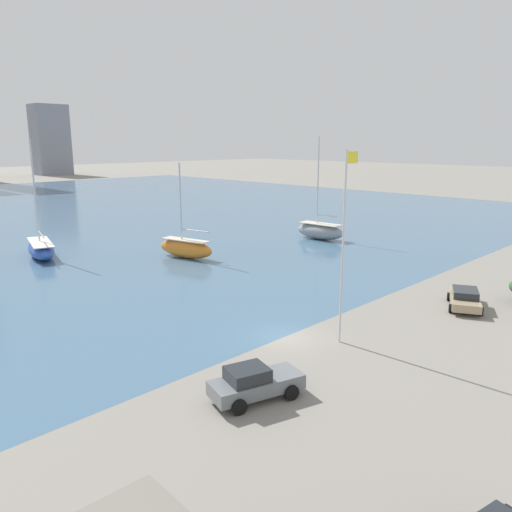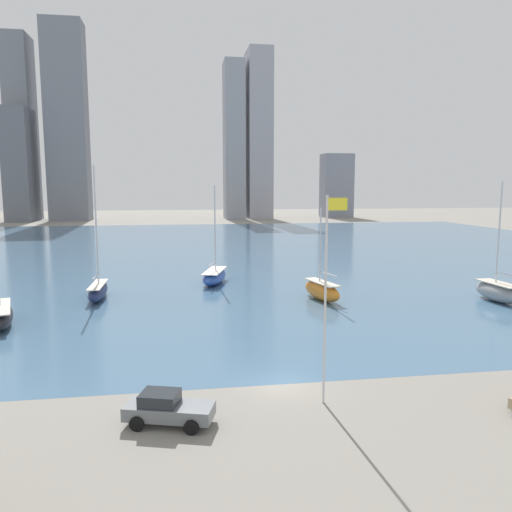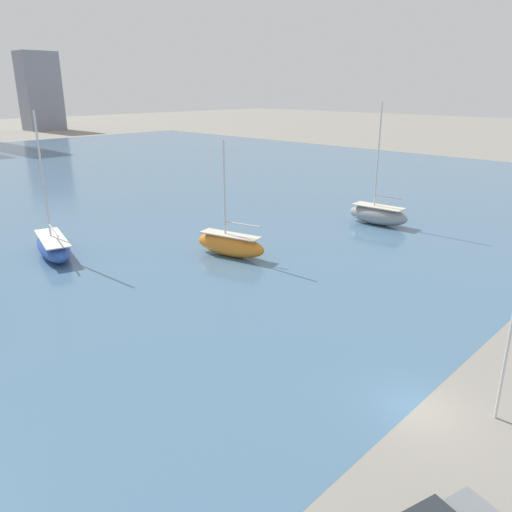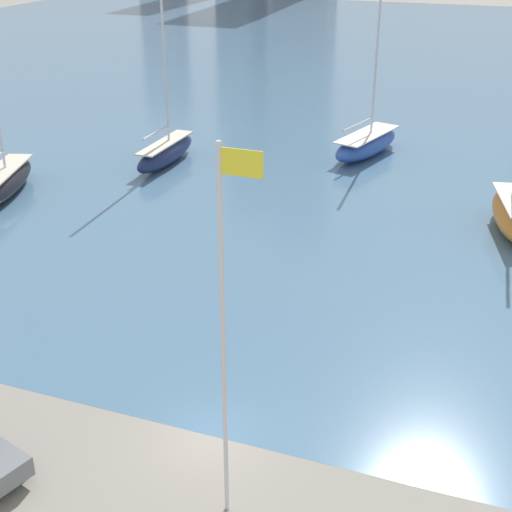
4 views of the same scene
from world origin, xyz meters
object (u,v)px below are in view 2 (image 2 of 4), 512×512
flag_pole (326,293)px  sailboat_navy (98,290)px  sailboat_gray (498,291)px  parked_pickup_gray (167,408)px  sailboat_black (0,315)px  sailboat_orange (322,290)px  sailboat_blue (215,276)px

flag_pole → sailboat_navy: size_ratio=0.81×
sailboat_gray → parked_pickup_gray: 42.62m
sailboat_navy → parked_pickup_gray: bearing=-74.8°
sailboat_black → sailboat_orange: sailboat_black is taller
sailboat_navy → parked_pickup_gray: sailboat_navy is taller
sailboat_blue → sailboat_navy: 15.48m
sailboat_blue → sailboat_orange: sailboat_blue is taller
sailboat_gray → sailboat_orange: 19.39m
sailboat_orange → parked_pickup_gray: (-16.52, -27.30, -0.23)m
flag_pole → parked_pickup_gray: bearing=-171.7°
flag_pole → sailboat_navy: (-17.32, 30.26, -5.52)m
sailboat_gray → parked_pickup_gray: (-35.54, -23.52, -0.26)m
sailboat_gray → sailboat_navy: 44.55m
sailboat_black → parked_pickup_gray: 26.91m
sailboat_blue → sailboat_gray: bearing=-11.4°
sailboat_navy → sailboat_orange: sailboat_navy is taller
sailboat_gray → sailboat_navy: (-43.82, 8.06, -0.12)m
sailboat_black → parked_pickup_gray: (15.49, -22.00, -0.08)m
flag_pole → sailboat_gray: (26.49, 22.20, -5.40)m
sailboat_navy → parked_pickup_gray: (8.28, -31.58, -0.13)m
sailboat_gray → sailboat_blue: bearing=149.0°
sailboat_gray → sailboat_orange: size_ratio=1.27×
sailboat_black → parked_pickup_gray: sailboat_black is taller
sailboat_blue → flag_pole: bearing=-68.8°
flag_pole → sailboat_orange: bearing=73.9°
sailboat_black → sailboat_orange: 32.45m
sailboat_black → flag_pole: bearing=-57.2°
flag_pole → parked_pickup_gray: size_ratio=2.42×
sailboat_gray → parked_pickup_gray: size_ratio=2.63×
sailboat_black → sailboat_navy: 12.00m
sailboat_black → sailboat_orange: size_ratio=1.14×
sailboat_blue → parked_pickup_gray: 39.26m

